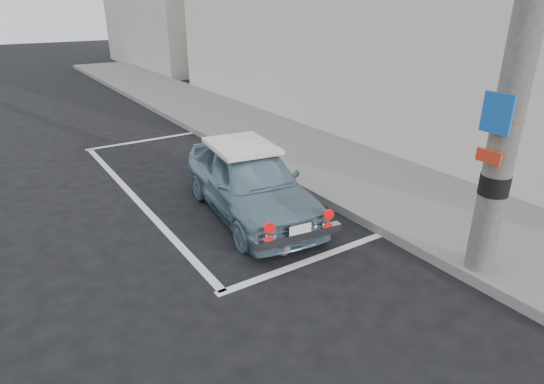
{
  "coord_description": "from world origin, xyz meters",
  "views": [
    {
      "loc": [
        -2.97,
        -4.77,
        3.35
      ],
      "look_at": [
        0.39,
        0.36,
        0.75
      ],
      "focal_mm": 30.0,
      "sensor_mm": 36.0,
      "label": 1
    }
  ],
  "objects": [
    {
      "name": "pline_rear",
      "position": [
        0.5,
        -0.5,
        0.0
      ],
      "size": [
        3.0,
        0.12,
        0.01
      ],
      "primitive_type": "cube",
      "color": "silver",
      "rests_on": "ground"
    },
    {
      "name": "pline_front",
      "position": [
        0.5,
        6.5,
        0.0
      ],
      "size": [
        3.0,
        0.12,
        0.01
      ],
      "primitive_type": "cube",
      "color": "silver",
      "rests_on": "ground"
    },
    {
      "name": "cat",
      "position": [
        0.23,
        -0.14,
        0.13
      ],
      "size": [
        0.28,
        0.51,
        0.28
      ],
      "rotation": [
        0.0,
        0.0,
        -0.16
      ],
      "color": "#685D4F",
      "rests_on": "ground"
    },
    {
      "name": "sidewalk",
      "position": [
        3.2,
        2.0,
        0.07
      ],
      "size": [
        2.8,
        40.0,
        0.15
      ],
      "primitive_type": "cube",
      "color": "slate",
      "rests_on": "ground"
    },
    {
      "name": "ground",
      "position": [
        0.0,
        0.0,
        0.0
      ],
      "size": [
        80.0,
        80.0,
        0.0
      ],
      "primitive_type": "plane",
      "color": "black",
      "rests_on": "ground"
    },
    {
      "name": "retro_coupe",
      "position": [
        0.55,
        1.26,
        0.59
      ],
      "size": [
        1.82,
        3.59,
        1.17
      ],
      "rotation": [
        0.0,
        0.0,
        -0.13
      ],
      "color": "slate",
      "rests_on": "ground"
    },
    {
      "name": "pline_side",
      "position": [
        -0.9,
        3.0,
        0.0
      ],
      "size": [
        0.12,
        7.0,
        0.01
      ],
      "primitive_type": "cube",
      "color": "silver",
      "rests_on": "ground"
    }
  ]
}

